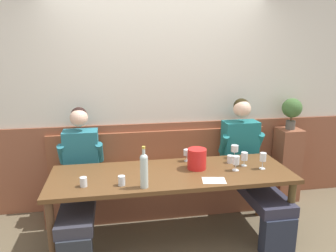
# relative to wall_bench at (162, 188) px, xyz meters

# --- Properties ---
(ground_plane) EXTENTS (6.80, 6.80, 0.02)m
(ground_plane) POSITION_rel_wall_bench_xyz_m (0.00, -0.83, -0.29)
(ground_plane) COLOR brown
(ground_plane) RESTS_ON ground
(room_wall_back) EXTENTS (6.80, 0.08, 2.80)m
(room_wall_back) POSITION_rel_wall_bench_xyz_m (0.00, 0.26, 1.12)
(room_wall_back) COLOR silver
(room_wall_back) RESTS_ON ground
(wood_wainscot_panel) EXTENTS (6.80, 0.03, 1.03)m
(wood_wainscot_panel) POSITION_rel_wall_bench_xyz_m (0.00, 0.21, 0.23)
(wood_wainscot_panel) COLOR brown
(wood_wainscot_panel) RESTS_ON ground
(wall_bench) EXTENTS (2.63, 0.42, 0.94)m
(wall_bench) POSITION_rel_wall_bench_xyz_m (0.00, 0.00, 0.00)
(wall_bench) COLOR brown
(wall_bench) RESTS_ON ground
(dining_table) EXTENTS (2.33, 0.78, 0.74)m
(dining_table) POSITION_rel_wall_bench_xyz_m (0.00, -0.64, 0.38)
(dining_table) COLOR brown
(dining_table) RESTS_ON ground
(person_center_left_seat) EXTENTS (0.48, 1.19, 1.29)m
(person_center_left_seat) POSITION_rel_wall_bench_xyz_m (-0.91, -0.33, 0.35)
(person_center_left_seat) COLOR #292E37
(person_center_left_seat) RESTS_ON ground
(person_right_seat) EXTENTS (0.52, 1.19, 1.34)m
(person_right_seat) POSITION_rel_wall_bench_xyz_m (0.95, -0.32, 0.37)
(person_right_seat) COLOR #242A3C
(person_right_seat) RESTS_ON ground
(ice_bucket) EXTENTS (0.19, 0.19, 0.21)m
(ice_bucket) POSITION_rel_wall_bench_xyz_m (0.26, -0.57, 0.56)
(ice_bucket) COLOR red
(ice_bucket) RESTS_ON dining_table
(wine_bottle_clear_water) EXTENTS (0.07, 0.07, 0.37)m
(wine_bottle_clear_water) POSITION_rel_wall_bench_xyz_m (-0.30, -0.93, 0.62)
(wine_bottle_clear_water) COLOR silver
(wine_bottle_clear_water) RESTS_ON dining_table
(wine_glass_near_bucket) EXTENTS (0.07, 0.07, 0.15)m
(wine_glass_near_bucket) POSITION_rel_wall_bench_xyz_m (0.63, -0.69, 0.55)
(wine_glass_near_bucket) COLOR silver
(wine_glass_near_bucket) RESTS_ON dining_table
(wine_glass_mid_right) EXTENTS (0.06, 0.06, 0.17)m
(wine_glass_mid_right) POSITION_rel_wall_bench_xyz_m (0.91, -0.69, 0.57)
(wine_glass_mid_right) COLOR silver
(wine_glass_mid_right) RESTS_ON dining_table
(wine_glass_left_end) EXTENTS (0.08, 0.08, 0.14)m
(wine_glass_left_end) POSITION_rel_wall_bench_xyz_m (0.75, -0.34, 0.56)
(wine_glass_left_end) COLOR silver
(wine_glass_left_end) RESTS_ON dining_table
(wine_glass_right_end) EXTENTS (0.07, 0.07, 0.13)m
(wine_glass_right_end) POSITION_rel_wall_bench_xyz_m (0.21, -0.35, 0.55)
(wine_glass_right_end) COLOR silver
(wine_glass_right_end) RESTS_ON dining_table
(wine_glass_by_bottle) EXTENTS (0.07, 0.07, 0.14)m
(wine_glass_by_bottle) POSITION_rel_wall_bench_xyz_m (0.76, -0.58, 0.55)
(wine_glass_by_bottle) COLOR silver
(wine_glass_by_bottle) RESTS_ON dining_table
(water_tumbler_left) EXTENTS (0.06, 0.06, 0.09)m
(water_tumbler_left) POSITION_rel_wall_bench_xyz_m (-0.82, -0.82, 0.50)
(water_tumbler_left) COLOR silver
(water_tumbler_left) RESTS_ON dining_table
(water_tumbler_right) EXTENTS (0.07, 0.07, 0.08)m
(water_tumbler_right) POSITION_rel_wall_bench_xyz_m (0.65, -0.48, 0.50)
(water_tumbler_right) COLOR silver
(water_tumbler_right) RESTS_ON dining_table
(water_tumbler_center) EXTENTS (0.06, 0.06, 0.09)m
(water_tumbler_center) POSITION_rel_wall_bench_xyz_m (-0.49, -0.85, 0.50)
(water_tumbler_center) COLOR silver
(water_tumbler_center) RESTS_ON dining_table
(tasting_sheet_left_guest) EXTENTS (0.23, 0.18, 0.00)m
(tasting_sheet_left_guest) POSITION_rel_wall_bench_xyz_m (0.34, -0.89, 0.46)
(tasting_sheet_left_guest) COLOR white
(tasting_sheet_left_guest) RESTS_ON dining_table
(corner_pedestal) EXTENTS (0.28, 0.28, 0.93)m
(corner_pedestal) POSITION_rel_wall_bench_xyz_m (1.62, 0.03, 0.18)
(corner_pedestal) COLOR brown
(corner_pedestal) RESTS_ON ground
(potted_plant) EXTENTS (0.24, 0.24, 0.39)m
(potted_plant) POSITION_rel_wall_bench_xyz_m (1.62, 0.03, 0.90)
(potted_plant) COLOR #534F47
(potted_plant) RESTS_ON corner_pedestal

